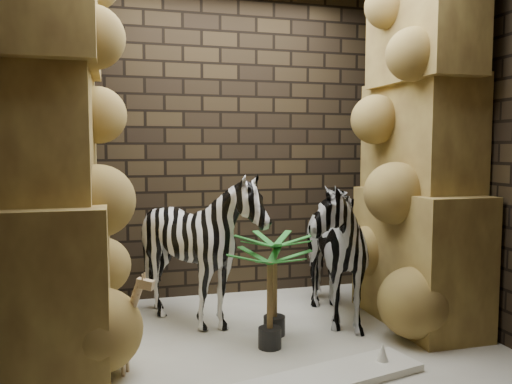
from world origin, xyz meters
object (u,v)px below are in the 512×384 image
object	(u,v)px
zebra_left	(200,257)
surfboard	(322,380)
giraffe_toy	(112,321)
zebra_right	(323,237)
palm_back	(270,299)
palm_front	(274,284)

from	to	relation	value
zebra_left	surfboard	bearing A→B (deg)	-56.81
giraffe_toy	surfboard	xyz separation A→B (m)	(1.26, -0.51, -0.32)
zebra_right	palm_back	xyz separation A→B (m)	(-0.62, -0.51, -0.34)
palm_front	surfboard	world-z (taller)	palm_front
zebra_right	palm_front	distance (m)	0.65
zebra_right	surfboard	world-z (taller)	zebra_right
zebra_right	zebra_left	xyz separation A→B (m)	(-1.03, 0.09, -0.13)
palm_front	surfboard	xyz separation A→B (m)	(0.04, -0.88, -0.38)
palm_back	surfboard	distance (m)	0.74
zebra_right	surfboard	bearing A→B (deg)	-108.15
zebra_left	giraffe_toy	bearing A→B (deg)	-124.51
palm_front	zebra_left	bearing A→B (deg)	145.45
palm_front	palm_back	world-z (taller)	palm_front
zebra_left	giraffe_toy	xyz separation A→B (m)	(-0.70, -0.74, -0.23)
giraffe_toy	surfboard	bearing A→B (deg)	2.55
surfboard	zebra_left	bearing A→B (deg)	101.46
palm_back	surfboard	xyz separation A→B (m)	(0.15, -0.64, -0.34)
zebra_right	giraffe_toy	bearing A→B (deg)	-155.37
zebra_left	giraffe_toy	size ratio (longest dim) A/B	1.85
giraffe_toy	palm_back	distance (m)	1.12
palm_back	giraffe_toy	bearing A→B (deg)	-173.00
zebra_left	palm_front	bearing A→B (deg)	-25.61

